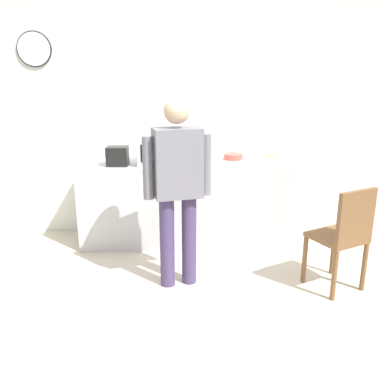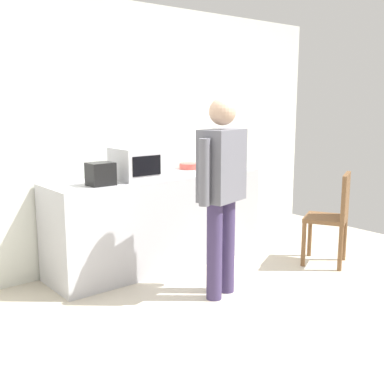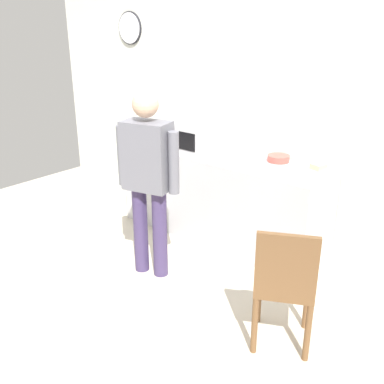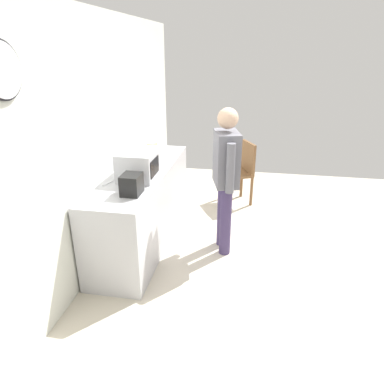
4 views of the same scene
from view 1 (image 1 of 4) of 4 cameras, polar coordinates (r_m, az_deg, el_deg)
ground_plane at (r=3.67m, az=-3.98°, el=-14.14°), size 6.00×6.00×0.00m
back_wall at (r=4.80m, az=-3.23°, el=9.57°), size 5.40×0.13×2.60m
kitchen_counter at (r=4.60m, az=-1.01°, el=-1.50°), size 2.25×0.62×0.91m
microwave at (r=4.41m, az=-4.09°, el=5.80°), size 0.50×0.39×0.30m
sandwich_plate at (r=4.72m, az=10.86°, el=4.65°), size 0.23×0.23×0.07m
salad_bowl at (r=4.68m, az=5.73°, el=4.89°), size 0.21×0.21×0.06m
toaster at (r=4.40m, az=-10.24°, el=4.90°), size 0.22×0.18×0.20m
fork_utensil at (r=4.65m, az=-11.96°, el=4.21°), size 0.17×0.03×0.01m
spoon_utensil at (r=4.72m, az=-6.78°, el=4.60°), size 0.17×0.06×0.01m
person_standing at (r=3.51m, az=-2.01°, el=1.66°), size 0.57×0.33×1.66m
wooden_chair at (r=3.77m, az=20.22°, el=-5.50°), size 0.54×0.54×0.94m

